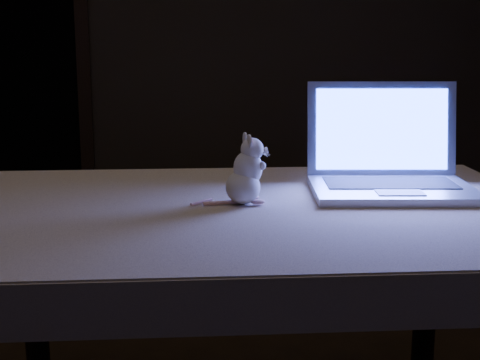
{
  "coord_description": "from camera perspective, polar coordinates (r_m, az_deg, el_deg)",
  "views": [
    {
      "loc": [
        -0.14,
        -1.89,
        1.29
      ],
      "look_at": [
        0.07,
        -0.06,
        0.91
      ],
      "focal_mm": 52.0,
      "sensor_mm": 36.0,
      "label": 1
    }
  ],
  "objects": [
    {
      "name": "tablecloth",
      "position": [
        1.93,
        2.96,
        -3.58
      ],
      "size": [
        1.7,
        1.17,
        0.12
      ],
      "primitive_type": null,
      "rotation": [
        0.0,
        0.0,
        0.03
      ],
      "color": "beige",
      "rests_on": "table"
    },
    {
      "name": "back_wall",
      "position": [
        4.39,
        -4.68,
        11.87
      ],
      "size": [
        4.5,
        0.04,
        2.6
      ],
      "primitive_type": "cube",
      "color": "black",
      "rests_on": "ground"
    },
    {
      "name": "plush_mouse",
      "position": [
        1.89,
        0.24,
        0.88
      ],
      "size": [
        0.17,
        0.17,
        0.19
      ],
      "primitive_type": null,
      "rotation": [
        0.0,
        0.0,
        0.23
      ],
      "color": "white",
      "rests_on": "tablecloth"
    },
    {
      "name": "doorway",
      "position": [
        4.5,
        -18.93,
        8.29
      ],
      "size": [
        1.06,
        0.36,
        2.13
      ],
      "primitive_type": null,
      "color": "black",
      "rests_on": "back_wall"
    },
    {
      "name": "laptop",
      "position": [
        2.04,
        12.59,
        3.18
      ],
      "size": [
        0.51,
        0.46,
        0.32
      ],
      "primitive_type": null,
      "rotation": [
        0.0,
        0.0,
        -0.11
      ],
      "color": "silver",
      "rests_on": "tablecloth"
    },
    {
      "name": "table",
      "position": [
        2.03,
        0.27,
        -13.85
      ],
      "size": [
        1.58,
        1.05,
        0.83
      ],
      "primitive_type": null,
      "rotation": [
        0.0,
        0.0,
        -0.04
      ],
      "color": "black",
      "rests_on": "floor"
    }
  ]
}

